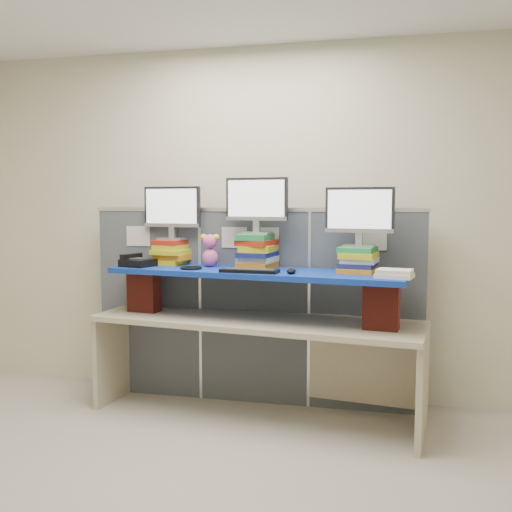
% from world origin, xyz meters
% --- Properties ---
extents(room, '(5.00, 4.00, 2.80)m').
position_xyz_m(room, '(0.00, 0.00, 1.40)').
color(room, beige).
rests_on(room, ground).
extents(cubicle_partition, '(2.60, 0.06, 1.53)m').
position_xyz_m(cubicle_partition, '(-0.00, 1.78, 0.77)').
color(cubicle_partition, '#444A50').
rests_on(cubicle_partition, ground).
extents(desk, '(2.47, 1.00, 0.73)m').
position_xyz_m(desk, '(0.08, 1.49, 0.58)').
color(desk, '#BEB091').
rests_on(desk, ground).
extents(brick_pier_left, '(0.25, 0.16, 0.32)m').
position_xyz_m(brick_pier_left, '(-0.82, 1.56, 0.89)').
color(brick_pier_left, maroon).
rests_on(brick_pier_left, desk).
extents(brick_pier_right, '(0.25, 0.16, 0.32)m').
position_xyz_m(brick_pier_right, '(0.97, 1.32, 0.89)').
color(brick_pier_right, maroon).
rests_on(brick_pier_right, desk).
extents(blue_board, '(2.21, 0.81, 0.04)m').
position_xyz_m(blue_board, '(0.08, 1.49, 1.07)').
color(blue_board, '#0A0F85').
rests_on(blue_board, brick_pier_left).
extents(book_stack_left, '(0.30, 0.33, 0.19)m').
position_xyz_m(book_stack_left, '(-0.64, 1.70, 1.18)').
color(book_stack_left, gold).
rests_on(book_stack_left, blue_board).
extents(book_stack_center, '(0.29, 0.35, 0.25)m').
position_xyz_m(book_stack_center, '(0.06, 1.61, 1.21)').
color(book_stack_center, orange).
rests_on(book_stack_center, blue_board).
extents(book_stack_right, '(0.29, 0.34, 0.18)m').
position_xyz_m(book_stack_right, '(0.81, 1.51, 1.17)').
color(book_stack_right, orange).
rests_on(book_stack_right, blue_board).
extents(monitor_left, '(0.48, 0.16, 0.41)m').
position_xyz_m(monitor_left, '(-0.64, 1.70, 1.51)').
color(monitor_left, '#939397').
rests_on(monitor_left, book_stack_left).
extents(monitor_center, '(0.48, 0.16, 0.41)m').
position_xyz_m(monitor_center, '(0.06, 1.61, 1.57)').
color(monitor_center, '#939397').
rests_on(monitor_center, book_stack_center).
extents(monitor_right, '(0.48, 0.16, 0.41)m').
position_xyz_m(monitor_right, '(0.81, 1.51, 1.50)').
color(monitor_right, '#939397').
rests_on(monitor_right, book_stack_right).
extents(keyboard, '(0.41, 0.16, 0.03)m').
position_xyz_m(keyboard, '(0.07, 1.32, 1.10)').
color(keyboard, black).
rests_on(keyboard, blue_board).
extents(mouse, '(0.09, 0.13, 0.04)m').
position_xyz_m(mouse, '(0.37, 1.32, 1.10)').
color(mouse, black).
rests_on(mouse, blue_board).
extents(desk_phone, '(0.27, 0.26, 0.09)m').
position_xyz_m(desk_phone, '(-0.85, 1.50, 1.12)').
color(desk_phone, black).
rests_on(desk_phone, blue_board).
extents(headset, '(0.21, 0.21, 0.02)m').
position_xyz_m(headset, '(-0.39, 1.43, 1.09)').
color(headset, black).
rests_on(headset, blue_board).
extents(plush_toy, '(0.15, 0.11, 0.25)m').
position_xyz_m(plush_toy, '(-0.30, 1.61, 1.21)').
color(plush_toy, '#E75793').
rests_on(plush_toy, blue_board).
extents(binder_stack, '(0.26, 0.22, 0.06)m').
position_xyz_m(binder_stack, '(1.05, 1.26, 1.11)').
color(binder_stack, white).
rests_on(binder_stack, blue_board).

